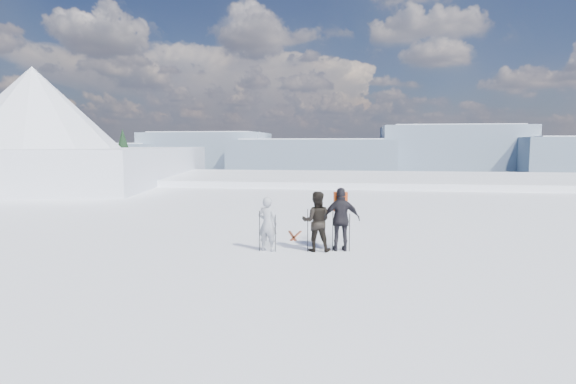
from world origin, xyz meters
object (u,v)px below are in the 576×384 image
object	(u,v)px
skier_grey	(267,224)
skis_loose	(294,236)
skier_pack	(341,219)
skier_dark	(316,221)

from	to	relation	value
skier_grey	skis_loose	world-z (taller)	skier_grey
skier_pack	skis_loose	world-z (taller)	skier_pack
skier_grey	skier_pack	xyz separation A→B (m)	(2.27, 0.36, 0.14)
skier_grey	skier_pack	world-z (taller)	skier_pack
skis_loose	skier_grey	bearing A→B (deg)	-102.24
skier_pack	skis_loose	size ratio (longest dim) A/B	1.17
skis_loose	skier_pack	bearing A→B (deg)	-49.50
skier_pack	skis_loose	xyz separation A→B (m)	(-1.75, 2.05, -0.98)
skier_dark	skis_loose	bearing A→B (deg)	-70.32
skier_dark	skier_pack	xyz separation A→B (m)	(0.77, 0.14, 0.06)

